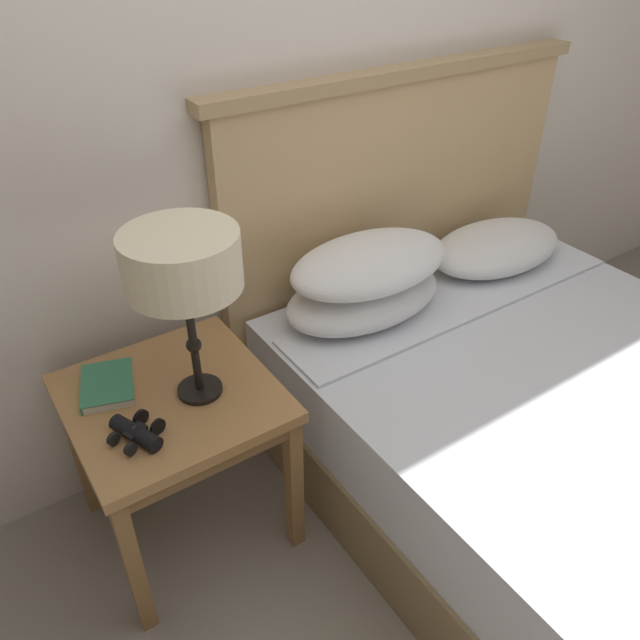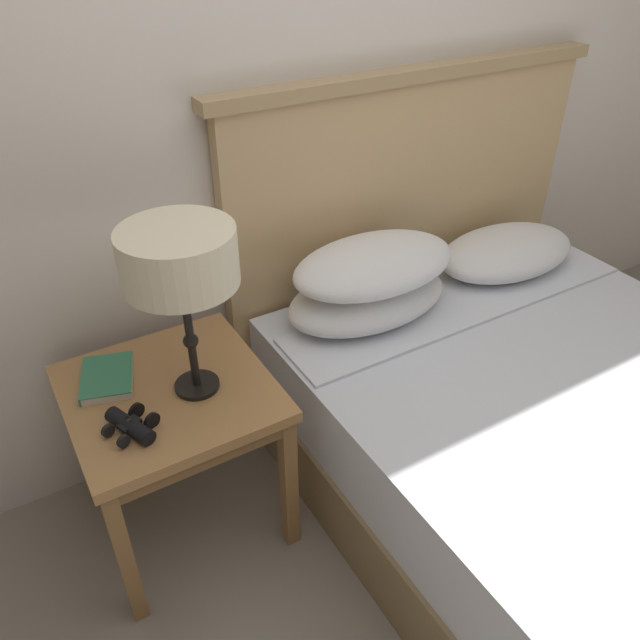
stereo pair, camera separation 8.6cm
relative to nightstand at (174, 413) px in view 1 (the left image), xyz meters
The scene contains 7 objects.
ground_plane 1.03m from the nightstand, 43.88° to the right, with size 20.00×20.00×0.00m, color gray.
wall_back 1.09m from the nightstand, 30.25° to the left, with size 8.00×0.06×2.60m.
nightstand is the anchor object (origin of this frame).
bed 1.23m from the nightstand, 27.44° to the right, with size 1.58×1.98×1.29m.
table_lamp 0.51m from the nightstand, 26.56° to the right, with size 0.30×0.30×0.51m.
book_on_nightstand 0.21m from the nightstand, 139.59° to the left, with size 0.20×0.24×0.03m.
binoculars_pair 0.21m from the nightstand, 139.49° to the right, with size 0.16×0.16×0.05m.
Camera 1 is at (-1.05, -0.75, 1.78)m, focal length 35.00 mm.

